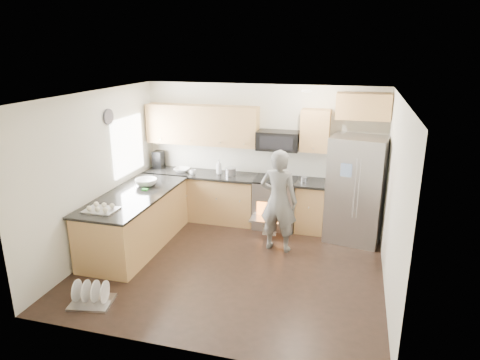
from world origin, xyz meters
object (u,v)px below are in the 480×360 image
(dish_rack, at_px, (92,297))
(stove_range, at_px, (276,192))
(person, at_px, (279,201))
(refrigerator, at_px, (356,190))

(dish_rack, bearing_deg, stove_range, 59.72)
(stove_range, distance_m, dish_rack, 3.71)
(person, height_order, dish_rack, person)
(stove_range, height_order, dish_rack, stove_range)
(stove_range, bearing_deg, person, -76.80)
(dish_rack, bearing_deg, person, 46.91)
(refrigerator, distance_m, dish_rack, 4.47)
(refrigerator, bearing_deg, stove_range, -178.99)
(refrigerator, bearing_deg, dish_rack, -128.02)
(person, bearing_deg, stove_range, -69.24)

